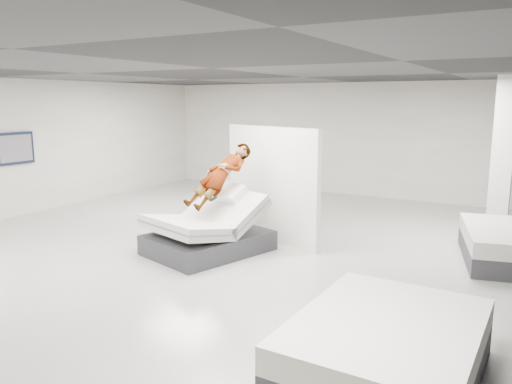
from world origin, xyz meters
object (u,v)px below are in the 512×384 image
hero_bed (208,232)px  column (503,155)px  remote (213,199)px  flat_bed_right_near (386,350)px  divider_panel (271,184)px  flat_bed_left_far (240,187)px  person (221,185)px  wall_poster (15,148)px

hero_bed → column: column is taller
remote → flat_bed_right_near: (3.71, -2.43, -0.72)m
hero_bed → divider_panel: (0.60, 1.28, 0.73)m
flat_bed_left_far → column: size_ratio=0.62×
remote → flat_bed_left_far: bearing=133.3°
hero_bed → remote: bearing=-25.9°
flat_bed_left_far → remote: bearing=-62.8°
person → column: (4.29, 3.87, 0.40)m
remote → wall_poster: bearing=-166.5°
wall_poster → flat_bed_right_near: bearing=-15.9°
flat_bed_left_far → wall_poster: (-3.13, -4.85, 1.36)m
hero_bed → person: (0.09, 0.30, 0.82)m
person → wall_poster: wall_poster is taller
person → column: column is taller
hero_bed → wall_poster: 5.69m
person → flat_bed_left_far: person is taller
divider_panel → column: column is taller
person → remote: bearing=-57.8°
flat_bed_right_near → column: (0.46, 6.70, 1.30)m
hero_bed → flat_bed_right_near: (3.91, -2.53, -0.07)m
hero_bed → wall_poster: bearing=178.2°
person → flat_bed_left_far: 5.43m
flat_bed_right_near → flat_bed_left_far: bearing=130.0°
column → flat_bed_left_far: bearing=172.9°
divider_panel → flat_bed_left_far: divider_panel is taller
divider_panel → column: (3.77, 2.89, 0.49)m
flat_bed_right_near → wall_poster: wall_poster is taller
person → wall_poster: bearing=-162.6°
person → divider_panel: 1.11m
remote → wall_poster: size_ratio=0.15×
column → divider_panel: bearing=-142.5°
wall_poster → divider_panel: bearing=10.2°
person → divider_panel: size_ratio=0.65×
person → wall_poster: size_ratio=1.67×
divider_panel → wall_poster: bearing=-150.9°
remote → divider_panel: bearing=89.9°
divider_panel → column: 4.78m
divider_panel → wall_poster: size_ratio=2.56×
flat_bed_right_near → column: size_ratio=0.70×
flat_bed_right_near → flat_bed_left_far: flat_bed_right_near is taller
column → hero_bed: bearing=-136.4°
flat_bed_right_near → divider_panel: bearing=131.0°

